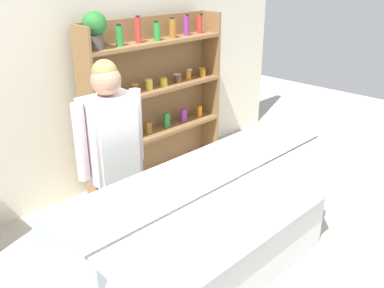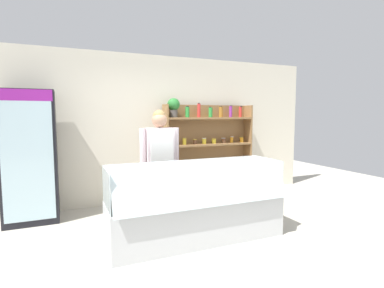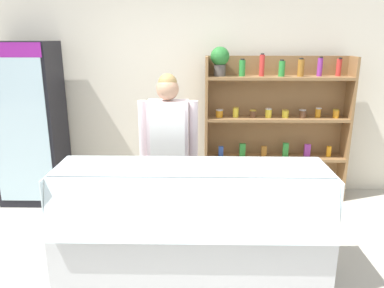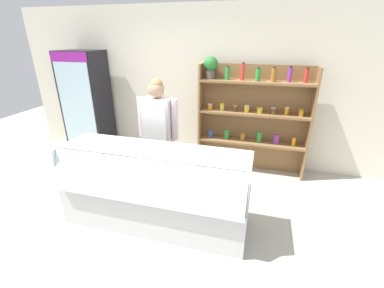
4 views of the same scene
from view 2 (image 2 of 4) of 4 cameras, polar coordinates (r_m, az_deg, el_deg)
The scene contains 6 objects.
ground_plane at distance 3.98m, azimuth 0.74°, elevation -18.32°, with size 12.00×12.00×0.00m, color #B7B2A3.
back_wall at distance 5.65m, azimuth -7.99°, elevation 2.87°, with size 6.80×0.10×2.70m, color silver.
drinks_fridge at distance 5.07m, azimuth -28.51°, elevation -2.17°, with size 0.74×0.58×1.98m.
shelving_unit at distance 5.77m, azimuth 2.55°, elevation -0.08°, with size 1.78×0.29×1.91m.
deli_display_case at distance 3.96m, azimuth 0.76°, elevation -13.54°, with size 2.25×0.73×1.01m.
shop_clerk at distance 4.42m, azimuth -6.14°, elevation -2.42°, with size 0.59×0.25×1.69m.
Camera 2 is at (-1.48, -3.33, 1.61)m, focal length 28.00 mm.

